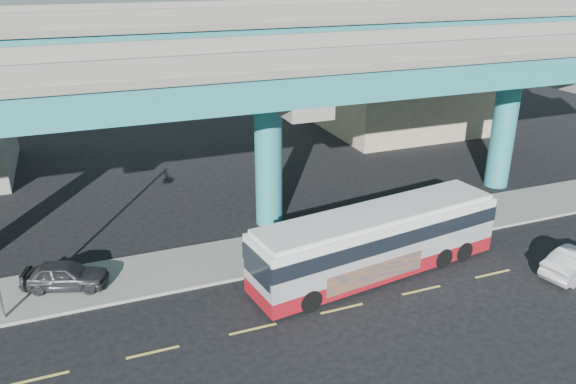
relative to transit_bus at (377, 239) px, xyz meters
name	(u,v)px	position (x,y,z in m)	size (l,w,h in m)	color
ground	(339,305)	(-2.84, -1.85, -1.77)	(120.00, 120.00, 0.00)	black
sidewalk	(292,248)	(-2.84, 3.65, -1.70)	(70.00, 4.00, 0.15)	gray
lane_markings	(342,309)	(-2.84, -2.15, -1.76)	(58.00, 0.12, 0.01)	#D8C64C
viaduct	(266,60)	(-2.84, 7.25, 7.37)	(52.00, 12.40, 11.70)	#226E81
building_beige	(410,89)	(15.16, 21.13, 1.74)	(14.00, 10.23, 7.00)	tan
transit_bus	(377,239)	(0.00, 0.00, 0.00)	(12.82, 4.47, 3.23)	maroon
parked_car	(65,275)	(-13.77, 3.68, -0.98)	(4.02, 2.62, 1.27)	#2D2D32
stop_sign	(355,216)	(0.04, 2.33, 0.17)	(0.61, 0.49, 2.50)	gray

